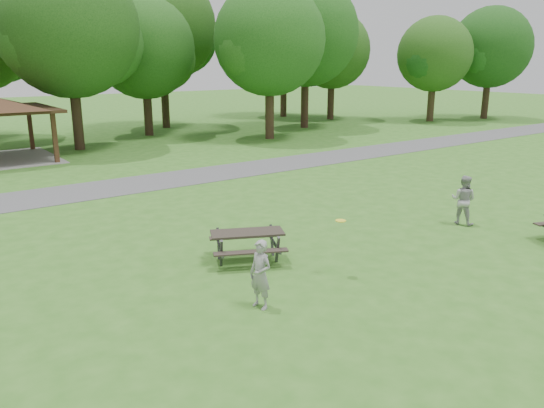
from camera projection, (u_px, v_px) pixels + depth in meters
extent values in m
plane|color=#336C1F|center=(344.00, 308.00, 11.41)|extent=(160.00, 160.00, 0.00)
cube|color=#4D4D50|center=(113.00, 187.00, 22.30)|extent=(120.00, 3.20, 0.02)
cube|color=#3D2516|center=(55.00, 138.00, 27.48)|extent=(0.22, 0.22, 2.60)
cube|color=#3A2215|center=(30.00, 128.00, 31.69)|extent=(0.22, 0.22, 2.60)
cylinder|color=black|center=(77.00, 116.00, 31.49)|extent=(0.60, 0.60, 4.02)
sphere|color=#184313|center=(69.00, 27.00, 30.19)|extent=(8.00, 8.00, 8.00)
sphere|color=#184814|center=(99.00, 43.00, 31.66)|extent=(5.20, 5.20, 5.20)
sphere|color=#1B4E16|center=(41.00, 37.00, 29.27)|extent=(4.80, 4.80, 4.80)
cylinder|color=black|center=(148.00, 111.00, 37.72)|extent=(0.60, 0.60, 3.43)
sphere|color=#184714|center=(144.00, 48.00, 36.59)|extent=(7.00, 7.00, 7.00)
sphere|color=#1D4B15|center=(164.00, 58.00, 37.90)|extent=(4.55, 4.55, 4.55)
sphere|color=#1B4814|center=(126.00, 55.00, 35.77)|extent=(4.20, 4.20, 4.20)
cylinder|color=#302115|center=(270.00, 111.00, 36.04)|extent=(0.60, 0.60, 3.78)
sphere|color=#184B15|center=(270.00, 39.00, 34.82)|extent=(7.40, 7.40, 7.40)
sphere|color=#154213|center=(287.00, 51.00, 36.20)|extent=(4.81, 4.81, 4.81)
sphere|color=#1C4F16|center=(253.00, 48.00, 33.97)|extent=(4.44, 4.44, 4.44)
cylinder|color=#301E15|center=(305.00, 101.00, 42.14)|extent=(0.60, 0.60, 4.20)
sphere|color=#174914|center=(306.00, 33.00, 40.79)|extent=(8.20, 8.20, 8.20)
sphere|color=#194D16|center=(321.00, 44.00, 42.29)|extent=(5.33, 5.33, 5.33)
sphere|color=#204C15|center=(291.00, 41.00, 39.86)|extent=(4.92, 4.92, 4.92)
cylinder|color=black|center=(331.00, 99.00, 48.37)|extent=(0.60, 0.60, 3.57)
sphere|color=#1D4814|center=(332.00, 50.00, 47.24)|extent=(6.80, 6.80, 6.80)
sphere|color=#124012|center=(342.00, 58.00, 48.52)|extent=(4.42, 4.42, 4.42)
sphere|color=#1C4112|center=(322.00, 56.00, 46.44)|extent=(4.08, 4.08, 4.08)
cylinder|color=#312315|center=(431.00, 102.00, 46.76)|extent=(0.60, 0.60, 3.36)
sphere|color=#1E4A15|center=(435.00, 54.00, 45.70)|extent=(6.40, 6.40, 6.40)
sphere|color=#154814|center=(442.00, 62.00, 46.92)|extent=(4.16, 4.16, 4.16)
sphere|color=#124113|center=(427.00, 60.00, 44.94)|extent=(3.84, 3.84, 3.84)
sphere|color=#174915|center=(0.00, 43.00, 35.57)|extent=(5.20, 5.20, 5.20)
cylinder|color=black|center=(165.00, 99.00, 42.01)|extent=(0.60, 0.60, 4.55)
sphere|color=#1C4614|center=(161.00, 27.00, 40.60)|extent=(8.40, 8.40, 8.40)
sphere|color=#154413|center=(182.00, 39.00, 42.13)|extent=(5.46, 5.46, 5.46)
sphere|color=#184C15|center=(142.00, 35.00, 39.65)|extent=(5.04, 5.04, 5.04)
cylinder|color=#322116|center=(283.00, 94.00, 50.64)|extent=(0.60, 0.60, 4.27)
sphere|color=#184614|center=(284.00, 38.00, 49.30)|extent=(8.00, 8.00, 8.00)
sphere|color=#134112|center=(297.00, 47.00, 50.77)|extent=(5.20, 5.20, 5.20)
sphere|color=#144112|center=(271.00, 44.00, 48.39)|extent=(4.80, 4.80, 4.80)
cylinder|color=black|center=(486.00, 98.00, 48.98)|extent=(0.60, 0.60, 3.67)
sphere|color=#133F12|center=(491.00, 47.00, 47.80)|extent=(7.20, 7.20, 7.20)
sphere|color=#183F12|center=(497.00, 56.00, 49.14)|extent=(4.68, 4.68, 4.68)
sphere|color=#154A15|center=(483.00, 53.00, 46.96)|extent=(4.32, 4.32, 4.32)
cube|color=black|center=(247.00, 233.00, 13.96)|extent=(2.05, 1.50, 0.05)
cube|color=#2C241F|center=(251.00, 252.00, 13.44)|extent=(1.84, 1.06, 0.04)
cube|color=#2E2521|center=(244.00, 236.00, 14.64)|extent=(1.84, 1.06, 0.04)
cube|color=#3D3D3F|center=(221.00, 254.00, 13.55)|extent=(0.23, 0.39, 0.83)
cube|color=#39383B|center=(218.00, 243.00, 14.30)|extent=(0.23, 0.39, 0.83)
cube|color=#454548|center=(220.00, 247.00, 13.92)|extent=(0.72, 1.43, 0.05)
cube|color=#464649|center=(278.00, 250.00, 13.82)|extent=(0.23, 0.39, 0.83)
cube|color=#3B3B3E|center=(272.00, 240.00, 14.57)|extent=(0.23, 0.39, 0.83)
cube|color=#3E3E41|center=(275.00, 244.00, 14.19)|extent=(0.72, 1.43, 0.05)
cylinder|color=yellow|center=(341.00, 221.00, 12.84)|extent=(0.30, 0.30, 0.02)
imported|color=#939396|center=(261.00, 275.00, 11.26)|extent=(0.47, 0.62, 1.52)
imported|color=#A4A4A7|center=(463.00, 200.00, 17.13)|extent=(0.83, 0.94, 1.61)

